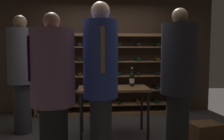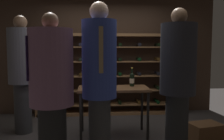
% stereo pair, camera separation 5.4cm
% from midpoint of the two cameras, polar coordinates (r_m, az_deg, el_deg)
% --- Properties ---
extents(ground_plane, '(9.27, 9.27, 0.00)m').
position_cam_midpoint_polar(ground_plane, '(4.22, -0.28, -15.47)').
color(ground_plane, '#383330').
extents(back_wall, '(4.98, 0.10, 2.90)m').
position_cam_midpoint_polar(back_wall, '(5.58, -1.72, 4.72)').
color(back_wall, '#332319').
rests_on(back_wall, ground).
extents(wine_rack, '(3.28, 0.32, 1.81)m').
position_cam_midpoint_polar(wine_rack, '(5.41, -0.98, -1.01)').
color(wine_rack, brown).
rests_on(wine_rack, ground).
extents(tasting_table, '(1.18, 0.59, 0.83)m').
position_cam_midpoint_polar(tasting_table, '(4.08, -0.01, -5.48)').
color(tasting_table, brown).
rests_on(tasting_table, ground).
extents(person_bystander_dark_jacket, '(0.47, 0.47, 2.01)m').
position_cam_midpoint_polar(person_bystander_dark_jacket, '(3.34, 15.04, -1.40)').
color(person_bystander_dark_jacket, black).
rests_on(person_bystander_dark_jacket, ground).
extents(person_guest_khaki, '(0.51, 0.51, 1.89)m').
position_cam_midpoint_polar(person_guest_khaki, '(2.88, -14.36, -3.83)').
color(person_guest_khaki, black).
rests_on(person_guest_khaki, ground).
extents(person_guest_plum_blouse, '(0.46, 0.46, 2.05)m').
position_cam_midpoint_polar(person_guest_plum_blouse, '(4.44, -21.03, 0.24)').
color(person_guest_plum_blouse, '#292929').
rests_on(person_guest_plum_blouse, ground).
extents(person_guest_blue_shirt, '(0.43, 0.44, 2.04)m').
position_cam_midpoint_polar(person_guest_blue_shirt, '(2.97, -3.23, -1.59)').
color(person_guest_blue_shirt, '#2D2D2D').
rests_on(person_guest_blue_shirt, ground).
extents(wine_crate, '(0.54, 0.44, 0.30)m').
position_cam_midpoint_polar(wine_crate, '(4.21, 20.84, -13.66)').
color(wine_crate, brown).
rests_on(wine_crate, ground).
extents(wine_bottle_gold_foil, '(0.08, 0.08, 0.33)m').
position_cam_midpoint_polar(wine_bottle_gold_foil, '(4.21, 4.38, -2.21)').
color(wine_bottle_gold_foil, black).
rests_on(wine_bottle_gold_foil, tasting_table).
extents(wine_bottle_green_slim, '(0.08, 0.08, 0.38)m').
position_cam_midpoint_polar(wine_bottle_green_slim, '(4.24, -2.24, -1.93)').
color(wine_bottle_green_slim, black).
rests_on(wine_bottle_green_slim, tasting_table).
extents(wine_glass_stemmed_left, '(0.07, 0.07, 0.15)m').
position_cam_midpoint_polar(wine_glass_stemmed_left, '(4.03, -5.27, -2.69)').
color(wine_glass_stemmed_left, silver).
rests_on(wine_glass_stemmed_left, tasting_table).
extents(wine_glass_stemmed_right, '(0.08, 0.08, 0.13)m').
position_cam_midpoint_polar(wine_glass_stemmed_right, '(3.94, -4.51, -3.11)').
color(wine_glass_stemmed_right, silver).
rests_on(wine_glass_stemmed_right, tasting_table).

